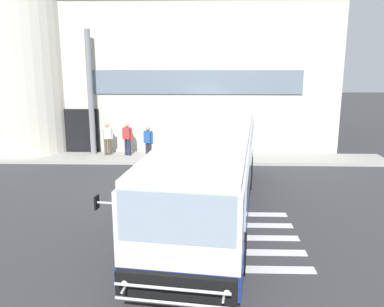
# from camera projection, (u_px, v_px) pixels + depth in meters

# --- Properties ---
(ground_plane) EXTENTS (80.00, 90.00, 0.02)m
(ground_plane) POSITION_uv_depth(u_px,v_px,m) (166.00, 191.00, 15.95)
(ground_plane) COLOR #353538
(ground_plane) RESTS_ON ground
(bay_paint_stripes) EXTENTS (4.40, 3.96, 0.01)m
(bay_paint_stripes) POSITION_uv_depth(u_px,v_px,m) (222.00, 237.00, 11.80)
(bay_paint_stripes) COLOR silver
(bay_paint_stripes) RESTS_ON ground
(terminal_building) EXTENTS (18.66, 13.80, 8.10)m
(terminal_building) POSITION_uv_depth(u_px,v_px,m) (171.00, 73.00, 26.24)
(terminal_building) COLOR beige
(terminal_building) RESTS_ON ground
(boarding_curb) EXTENTS (20.86, 2.00, 0.15)m
(boarding_curb) POSITION_uv_depth(u_px,v_px,m) (175.00, 159.00, 20.59)
(boarding_curb) COLOR #9E9B93
(boarding_curb) RESTS_ON ground
(entry_support_column) EXTENTS (0.28, 0.28, 6.22)m
(entry_support_column) POSITION_uv_depth(u_px,v_px,m) (90.00, 93.00, 20.57)
(entry_support_column) COLOR slate
(entry_support_column) RESTS_ON boarding_curb
(bus_main_foreground) EXTENTS (4.48, 12.19, 2.70)m
(bus_main_foreground) POSITION_uv_depth(u_px,v_px,m) (211.00, 173.00, 13.54)
(bus_main_foreground) COLOR silver
(bus_main_foreground) RESTS_ON ground
(passenger_near_column) EXTENTS (0.55, 0.48, 1.68)m
(passenger_near_column) POSITION_uv_depth(u_px,v_px,m) (107.00, 136.00, 20.83)
(passenger_near_column) COLOR #4C4233
(passenger_near_column) RESTS_ON boarding_curb
(passenger_by_doorway) EXTENTS (0.55, 0.35, 1.68)m
(passenger_by_doorway) POSITION_uv_depth(u_px,v_px,m) (127.00, 137.00, 20.77)
(passenger_by_doorway) COLOR #1E2338
(passenger_by_doorway) RESTS_ON boarding_curb
(passenger_at_curb_edge) EXTENTS (0.50, 0.40, 1.68)m
(passenger_at_curb_edge) POSITION_uv_depth(u_px,v_px,m) (148.00, 141.00, 19.84)
(passenger_at_curb_edge) COLOR #2D2D33
(passenger_at_curb_edge) RESTS_ON boarding_curb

